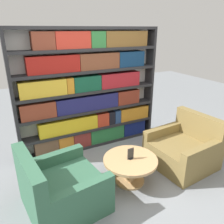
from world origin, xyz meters
TOP-DOWN VIEW (x-y plane):
  - ground_plane at (0.00, 0.00)m, footprint 14.00×14.00m
  - bookshelf at (0.01, 1.42)m, footprint 2.68×0.30m
  - armchair_left at (-0.98, 0.06)m, footprint 1.04×1.05m
  - armchair_right at (1.12, 0.07)m, footprint 1.00×1.02m
  - coffee_table at (0.07, 0.08)m, footprint 0.80×0.80m
  - table_sign at (0.07, 0.08)m, footprint 0.10×0.06m

SIDE VIEW (x-z plane):
  - ground_plane at x=0.00m, z-range 0.00..0.00m
  - armchair_left at x=-0.98m, z-range -0.15..0.69m
  - armchair_right at x=1.12m, z-range -0.15..0.69m
  - coffee_table at x=0.07m, z-range 0.09..0.48m
  - table_sign at x=0.07m, z-range 0.39..0.56m
  - bookshelf at x=0.01m, z-range -0.02..2.20m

